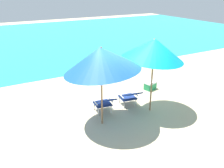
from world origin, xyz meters
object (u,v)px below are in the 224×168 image
at_px(lounge_chair_left, 104,102).
at_px(beach_umbrella_left, 101,59).
at_px(beach_umbrella_right, 154,49).
at_px(lounge_chair_right, 130,96).
at_px(cooler_box, 150,85).

distance_m(lounge_chair_left, beach_umbrella_left, 1.72).
bearing_deg(lounge_chair_left, beach_umbrella_left, -124.00).
bearing_deg(beach_umbrella_right, lounge_chair_right, 129.93).
height_order(lounge_chair_right, beach_umbrella_left, beach_umbrella_left).
bearing_deg(cooler_box, beach_umbrella_right, -127.68).
xyz_separation_m(lounge_chair_left, cooler_box, (2.52, 0.89, -0.24)).
relative_size(lounge_chair_left, lounge_chair_right, 0.99).
distance_m(beach_umbrella_left, beach_umbrella_right, 1.77).
height_order(lounge_chair_left, beach_umbrella_right, beach_umbrella_right).
distance_m(lounge_chair_right, beach_umbrella_left, 2.14).
xyz_separation_m(beach_umbrella_left, beach_umbrella_right, (1.77, -0.02, 0.07)).
relative_size(beach_umbrella_left, cooler_box, 5.77).
bearing_deg(beach_umbrella_left, lounge_chair_right, 21.60).
relative_size(beach_umbrella_right, cooler_box, 5.19).
relative_size(lounge_chair_left, beach_umbrella_left, 0.31).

